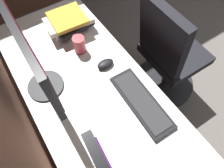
{
  "coord_description": "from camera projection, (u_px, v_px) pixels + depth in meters",
  "views": [
    {
      "loc": [
        -0.19,
        2.06,
        1.71
      ],
      "look_at": [
        0.19,
        1.82,
        0.95
      ],
      "focal_mm": 32.27,
      "sensor_mm": 36.0,
      "label": 1
    }
  ],
  "objects": [
    {
      "name": "book_stack_near",
      "position": [
        69.0,
        22.0,
        1.31
      ],
      "size": [
        0.22,
        0.31,
        0.11
      ],
      "color": "beige",
      "rests_on": "desk"
    },
    {
      "name": "office_chair",
      "position": [
        168.0,
        58.0,
        1.58
      ],
      "size": [
        0.56,
        0.56,
        0.97
      ],
      "color": "black",
      "rests_on": "ground"
    },
    {
      "name": "drawer_pedestal",
      "position": [
        118.0,
        158.0,
        1.3
      ],
      "size": [
        0.4,
        0.51,
        0.69
      ],
      "color": "white",
      "rests_on": "ground"
    },
    {
      "name": "coffee_mug",
      "position": [
        79.0,
        44.0,
        1.22
      ],
      "size": [
        0.11,
        0.07,
        0.11
      ],
      "color": "#A53338",
      "rests_on": "desk"
    },
    {
      "name": "desk",
      "position": [
        105.0,
        115.0,
        1.12
      ],
      "size": [
        1.84,
        0.66,
        0.73
      ],
      "color": "white",
      "rests_on": "ground"
    },
    {
      "name": "mouse_spare",
      "position": [
        105.0,
        64.0,
        1.19
      ],
      "size": [
        0.06,
        0.1,
        0.03
      ],
      "primitive_type": "ellipsoid",
      "color": "black",
      "rests_on": "desk"
    },
    {
      "name": "keyboard_main",
      "position": [
        141.0,
        102.0,
        1.07
      ],
      "size": [
        0.42,
        0.15,
        0.02
      ],
      "color": "black",
      "rests_on": "desk"
    },
    {
      "name": "monitor_primary",
      "position": [
        30.0,
        57.0,
        0.91
      ],
      "size": [
        0.57,
        0.2,
        0.45
      ],
      "color": "black",
      "rests_on": "desk"
    }
  ]
}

